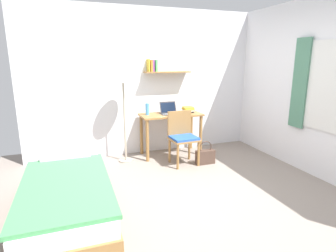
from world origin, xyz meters
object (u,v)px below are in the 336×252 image
(standing_lamp, at_px, (123,80))
(book_stack, at_px, (188,109))
(water_bottle, at_px, (147,109))
(handbag, at_px, (205,156))
(laptop, at_px, (169,111))
(desk, at_px, (171,122))
(desk_chair, at_px, (182,135))
(bed, at_px, (68,199))

(standing_lamp, distance_m, book_stack, 1.34)
(water_bottle, height_order, handbag, water_bottle)
(water_bottle, distance_m, handbag, 1.29)
(laptop, bearing_deg, water_bottle, 176.98)
(desk, distance_m, laptop, 0.21)
(desk_chair, distance_m, book_stack, 0.70)
(bed, distance_m, water_bottle, 2.24)
(bed, relative_size, laptop, 6.34)
(desk_chair, xyz_separation_m, water_bottle, (-0.45, 0.52, 0.38))
(desk, relative_size, water_bottle, 5.28)
(desk, distance_m, desk_chair, 0.49)
(standing_lamp, xyz_separation_m, book_stack, (1.21, 0.12, -0.57))
(handbag, bearing_deg, desk_chair, 153.92)
(bed, bearing_deg, standing_lamp, 58.67)
(water_bottle, relative_size, handbag, 0.52)
(book_stack, xyz_separation_m, handbag, (0.02, -0.69, -0.68))
(standing_lamp, height_order, handbag, standing_lamp)
(desk_chair, bearing_deg, standing_lamp, 155.41)
(book_stack, bearing_deg, desk_chair, -122.02)
(standing_lamp, bearing_deg, book_stack, 5.53)
(desk, bearing_deg, water_bottle, 173.70)
(standing_lamp, distance_m, water_bottle, 0.68)
(water_bottle, distance_m, book_stack, 0.78)
(desk_chair, height_order, handbag, desk_chair)
(desk, distance_m, book_stack, 0.41)
(bed, height_order, book_stack, book_stack)
(book_stack, bearing_deg, handbag, -88.20)
(standing_lamp, height_order, water_bottle, standing_lamp)
(standing_lamp, distance_m, laptop, 1.00)
(desk_chair, bearing_deg, laptop, 97.13)
(desk_chair, bearing_deg, bed, -148.01)
(bed, bearing_deg, handbag, 24.04)
(laptop, distance_m, book_stack, 0.39)
(bed, height_order, handbag, bed)
(laptop, relative_size, book_stack, 1.20)
(book_stack, bearing_deg, water_bottle, -179.99)
(standing_lamp, xyz_separation_m, laptop, (0.82, 0.10, -0.57))
(laptop, bearing_deg, bed, -137.04)
(laptop, relative_size, handbag, 0.76)
(water_bottle, xyz_separation_m, handbag, (0.80, -0.69, -0.73))
(desk_chair, bearing_deg, desk, 93.78)
(handbag, bearing_deg, book_stack, 91.80)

